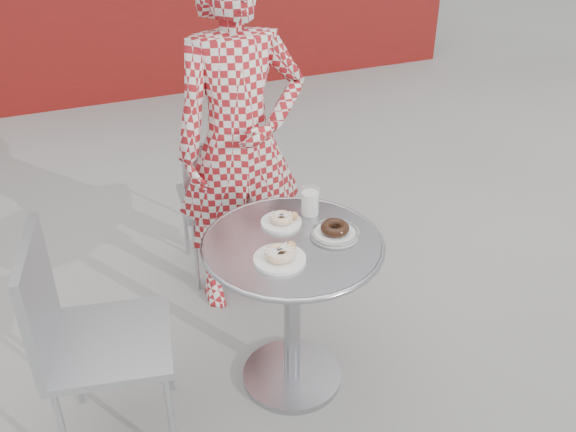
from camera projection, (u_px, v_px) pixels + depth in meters
name	position (u px, v px, depth m)	size (l,w,h in m)	color
ground	(297.00, 377.00, 2.81)	(60.00, 60.00, 0.00)	#9E9C96
bistro_table	(292.00, 279.00, 2.52)	(0.71, 0.71, 0.71)	#B6B6BA
chair_far	(222.00, 227.00, 3.37)	(0.43, 0.43, 0.83)	#AEB0B6
chair_left	(114.00, 379.00, 2.41)	(0.51, 0.51, 0.92)	#AEB0B6
seated_person	(240.00, 144.00, 2.89)	(0.61, 0.40, 1.67)	maroon
plate_far	(282.00, 220.00, 2.54)	(0.16, 0.16, 0.04)	white
plate_near	(280.00, 256.00, 2.32)	(0.19, 0.19, 0.05)	white
plate_checker	(335.00, 231.00, 2.47)	(0.19, 0.19, 0.05)	white
milk_cup	(310.00, 202.00, 2.58)	(0.08, 0.08, 0.12)	white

